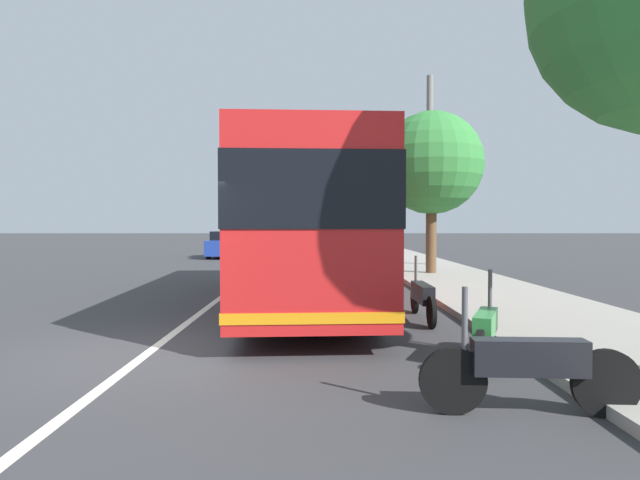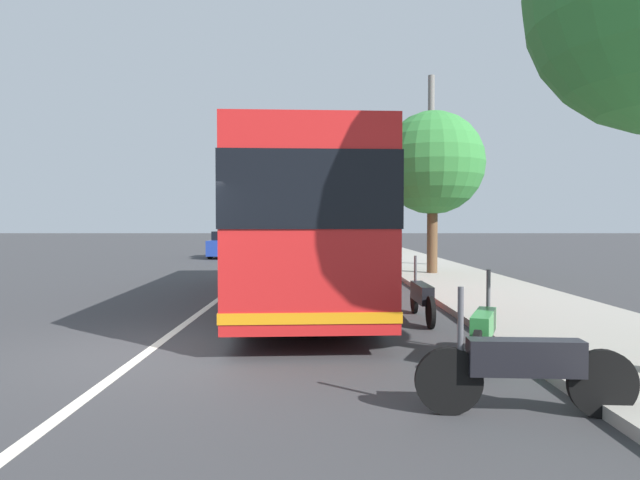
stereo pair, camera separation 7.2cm
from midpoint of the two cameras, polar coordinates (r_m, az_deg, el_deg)
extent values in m
plane|color=#38383A|center=(8.58, -17.65, -11.28)|extent=(220.00, 220.00, 0.00)
cube|color=#9E998E|center=(18.64, 14.32, -4.06)|extent=(110.00, 3.60, 0.14)
cube|color=silver|center=(18.25, -8.08, -4.36)|extent=(110.00, 0.16, 0.01)
cube|color=red|center=(13.40, -1.77, 1.70)|extent=(12.05, 3.18, 3.14)
cube|color=black|center=(13.41, -1.77, 3.76)|extent=(12.09, 3.23, 1.11)
cube|color=orange|center=(13.47, -1.76, -3.93)|extent=(12.08, 3.22, 0.16)
cylinder|color=black|center=(17.30, -5.96, -3.03)|extent=(1.01, 0.35, 1.00)
cylinder|color=black|center=(17.34, 1.86, -3.01)|extent=(1.01, 0.35, 1.00)
cylinder|color=black|center=(9.73, -8.26, -6.70)|extent=(1.01, 0.35, 1.00)
cylinder|color=black|center=(9.80, 5.71, -6.63)|extent=(1.01, 0.35, 1.00)
cylinder|color=black|center=(5.72, 13.86, -14.32)|extent=(0.12, 0.68, 0.68)
cylinder|color=black|center=(6.16, 28.09, -13.30)|extent=(0.12, 0.68, 0.68)
cube|color=black|center=(5.84, 21.28, -11.53)|extent=(0.31, 1.14, 0.36)
cylinder|color=#4C4C51|center=(5.61, 15.04, -8.36)|extent=(0.06, 0.06, 0.70)
cylinder|color=black|center=(8.58, 17.70, -9.28)|extent=(0.57, 0.30, 0.59)
cylinder|color=black|center=(7.16, 16.62, -11.45)|extent=(0.57, 0.30, 0.59)
cube|color=#338C3F|center=(7.82, 17.23, -8.47)|extent=(1.10, 0.65, 0.32)
cylinder|color=#4C4C51|center=(8.38, 17.67, -5.39)|extent=(0.06, 0.06, 0.70)
cylinder|color=black|center=(11.81, 10.14, -6.22)|extent=(0.60, 0.08, 0.60)
cylinder|color=black|center=(10.15, 11.85, -7.52)|extent=(0.60, 0.08, 0.60)
cube|color=black|center=(10.95, 10.94, -5.52)|extent=(1.29, 0.24, 0.36)
cylinder|color=#4C4C51|center=(11.62, 10.27, -3.37)|extent=(0.06, 0.06, 0.70)
cube|color=black|center=(44.62, -0.33, -0.08)|extent=(4.31, 1.85, 0.76)
cube|color=black|center=(44.32, -0.33, 0.75)|extent=(2.25, 1.69, 0.54)
cylinder|color=black|center=(46.05, -1.37, -0.33)|extent=(0.64, 0.23, 0.64)
cylinder|color=black|center=(46.05, 0.68, -0.33)|extent=(0.64, 0.23, 0.64)
cylinder|color=black|center=(43.21, -1.41, -0.46)|extent=(0.64, 0.23, 0.64)
cylinder|color=black|center=(43.22, 0.77, -0.45)|extent=(0.64, 0.23, 0.64)
cube|color=navy|center=(31.69, -9.52, -0.73)|extent=(4.69, 1.79, 0.85)
cube|color=black|center=(31.58, -9.55, 0.47)|extent=(2.12, 1.65, 0.49)
cylinder|color=black|center=(30.05, -8.46, -1.40)|extent=(0.64, 0.22, 0.64)
cylinder|color=black|center=(30.33, -11.52, -1.38)|extent=(0.64, 0.22, 0.64)
cylinder|color=black|center=(33.11, -7.68, -1.11)|extent=(0.64, 0.22, 0.64)
cylinder|color=black|center=(33.37, -10.46, -1.11)|extent=(0.64, 0.22, 0.64)
cylinder|color=brown|center=(20.12, 11.92, 0.51)|extent=(0.38, 0.38, 3.04)
sphere|color=#337F38|center=(20.25, 11.97, 8.02)|extent=(3.76, 3.76, 3.76)
cylinder|color=brown|center=(36.29, 7.11, 1.52)|extent=(0.30, 0.30, 3.67)
sphere|color=#337F38|center=(36.39, 7.12, 5.80)|extent=(2.94, 2.94, 2.94)
cylinder|color=slate|center=(24.59, 11.76, 7.10)|extent=(0.29, 0.29, 8.52)
camera|label=1|loc=(0.04, -89.85, 0.00)|focal=30.16mm
camera|label=2|loc=(0.04, 90.15, 0.00)|focal=30.16mm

